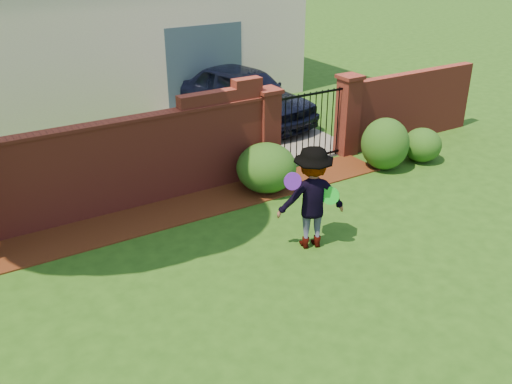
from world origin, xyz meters
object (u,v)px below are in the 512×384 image
car (252,96)px  frisbee_purple (293,181)px  frisbee_green (330,196)px  man (312,199)px

car → frisbee_purple: car is taller
frisbee_purple → frisbee_green: bearing=-14.7°
frisbee_green → frisbee_purple: bearing=165.3°
car → man: size_ratio=2.51×
man → frisbee_green: (0.19, -0.22, 0.10)m
frisbee_purple → frisbee_green: size_ratio=0.95×
car → man: (-2.57, -6.10, 0.13)m
car → frisbee_green: bearing=-122.5°
car → frisbee_green: 6.76m
man → frisbee_green: size_ratio=5.89×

